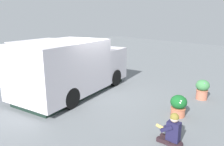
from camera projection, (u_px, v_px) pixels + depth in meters
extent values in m
plane|color=slate|center=(92.00, 94.00, 9.09)|extent=(40.00, 40.00, 0.00)
cube|color=silver|center=(61.00, 68.00, 8.44)|extent=(3.26, 4.18, 2.01)
cube|color=silver|center=(99.00, 63.00, 10.68)|extent=(2.56, 2.15, 1.47)
cube|color=black|center=(108.00, 55.00, 11.25)|extent=(1.76, 0.56, 0.56)
cube|color=black|center=(40.00, 61.00, 8.99)|extent=(0.61, 1.94, 0.71)
cube|color=silver|center=(34.00, 40.00, 8.92)|extent=(1.22, 2.28, 0.03)
cube|color=black|center=(75.00, 89.00, 9.37)|extent=(3.21, 5.29, 0.21)
cylinder|color=black|center=(115.00, 78.00, 10.13)|extent=(0.43, 0.78, 0.75)
cylinder|color=black|center=(80.00, 72.00, 11.17)|extent=(0.43, 0.78, 0.75)
cylinder|color=black|center=(71.00, 98.00, 7.59)|extent=(0.43, 0.78, 0.75)
cylinder|color=black|center=(31.00, 88.00, 8.63)|extent=(0.43, 0.78, 0.75)
ellipsoid|color=black|center=(173.00, 142.00, 5.51)|extent=(0.59, 0.53, 0.10)
cube|color=black|center=(167.00, 138.00, 5.70)|extent=(0.37, 0.17, 0.11)
cube|color=black|center=(164.00, 141.00, 5.54)|extent=(0.37, 0.17, 0.11)
cube|color=#201D41|center=(173.00, 131.00, 5.43)|extent=(0.35, 0.27, 0.51)
sphere|color=beige|center=(174.00, 118.00, 5.34)|extent=(0.22, 0.22, 0.22)
sphere|color=olive|center=(175.00, 117.00, 5.33)|extent=(0.22, 0.22, 0.22)
cube|color=#201D41|center=(170.00, 126.00, 5.57)|extent=(0.35, 0.15, 0.27)
cube|color=#201D41|center=(167.00, 129.00, 5.42)|extent=(0.35, 0.15, 0.27)
cylinder|color=#E0B35A|center=(162.00, 128.00, 5.61)|extent=(0.37, 0.13, 0.08)
cube|color=#5BA744|center=(162.00, 127.00, 5.61)|extent=(0.30, 0.08, 0.02)
cylinder|color=#BE6B51|center=(202.00, 94.00, 8.49)|extent=(0.42, 0.42, 0.37)
torus|color=#B6684D|center=(202.00, 90.00, 8.44)|extent=(0.45, 0.45, 0.04)
ellipsoid|color=#42854A|center=(203.00, 85.00, 8.39)|extent=(0.51, 0.51, 0.43)
sphere|color=#A552B2|center=(198.00, 83.00, 8.38)|extent=(0.08, 0.08, 0.08)
sphere|color=purple|center=(199.00, 82.00, 8.57)|extent=(0.07, 0.07, 0.07)
sphere|color=purple|center=(204.00, 84.00, 8.20)|extent=(0.07, 0.07, 0.07)
sphere|color=#9D52B5|center=(203.00, 81.00, 8.50)|extent=(0.07, 0.07, 0.07)
sphere|color=#9D50A9|center=(208.00, 85.00, 8.24)|extent=(0.07, 0.07, 0.07)
sphere|color=purple|center=(207.00, 83.00, 8.39)|extent=(0.07, 0.07, 0.07)
cylinder|color=#C26B4C|center=(178.00, 112.00, 7.05)|extent=(0.45, 0.45, 0.29)
torus|color=#BC6445|center=(178.00, 108.00, 7.02)|extent=(0.48, 0.48, 0.04)
ellipsoid|color=#176026|center=(179.00, 102.00, 6.97)|extent=(0.52, 0.52, 0.45)
sphere|color=white|center=(181.00, 101.00, 6.76)|extent=(0.08, 0.08, 0.08)
sphere|color=white|center=(177.00, 99.00, 7.17)|extent=(0.07, 0.07, 0.07)
sphere|color=white|center=(184.00, 98.00, 6.97)|extent=(0.09, 0.09, 0.09)
sphere|color=white|center=(176.00, 98.00, 7.16)|extent=(0.05, 0.05, 0.05)
sphere|color=white|center=(180.00, 103.00, 6.75)|extent=(0.09, 0.09, 0.09)
cylinder|color=silver|center=(71.00, 66.00, 13.43)|extent=(0.38, 0.38, 0.39)
torus|color=beige|center=(71.00, 63.00, 13.39)|extent=(0.41, 0.41, 0.04)
ellipsoid|color=#488442|center=(70.00, 60.00, 13.35)|extent=(0.38, 0.38, 0.33)
sphere|color=#F92F92|center=(68.00, 60.00, 13.30)|extent=(0.07, 0.07, 0.07)
sphere|color=#EB2D8B|center=(68.00, 60.00, 13.25)|extent=(0.05, 0.05, 0.05)
sphere|color=#F2369E|center=(69.00, 59.00, 13.45)|extent=(0.05, 0.05, 0.05)
cube|color=olive|center=(109.00, 60.00, 13.92)|extent=(1.18, 1.76, 0.06)
cube|color=#2F2C36|center=(104.00, 66.00, 13.34)|extent=(0.34, 0.23, 0.43)
cube|color=#2F2C36|center=(112.00, 61.00, 14.63)|extent=(0.34, 0.23, 0.43)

